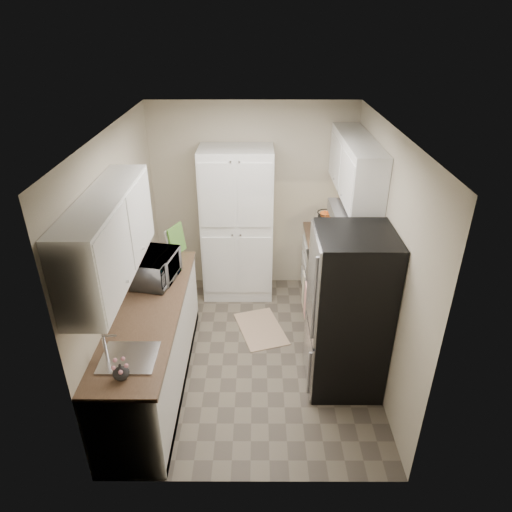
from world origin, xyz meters
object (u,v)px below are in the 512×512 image
Objects in this scene: microwave at (156,268)px; toaster_oven at (326,225)px; wine_bottle at (155,257)px; refrigerator at (349,313)px; pantry_cabinet at (237,225)px; electric_range at (336,299)px.

toaster_oven is (1.93, 1.15, -0.03)m from microwave.
microwave is 0.28m from wine_bottle.
refrigerator is at bearing -93.02° from microwave.
refrigerator is (1.14, -1.73, -0.15)m from pantry_cabinet.
refrigerator is at bearing -92.48° from electric_range.
wine_bottle is at bearing 159.29° from refrigerator.
electric_range is at bearing -71.27° from toaster_oven.
electric_range is 2.12m from wine_bottle.
refrigerator is 2.15m from wine_bottle.
pantry_cabinet reaches higher than toaster_oven.
electric_range is (1.17, -0.93, -0.52)m from pantry_cabinet.
pantry_cabinet is 1.30m from wine_bottle.
pantry_cabinet reaches higher than wine_bottle.
microwave is 1.29× the size of toaster_oven.
wine_bottle is (-0.87, -0.97, 0.06)m from pantry_cabinet.
microwave reaches higher than wine_bottle.
refrigerator is 4.01× the size of toaster_oven.
pantry_cabinet is at bearing -169.02° from toaster_oven.
pantry_cabinet is at bearing -21.73° from microwave.
toaster_oven is at bearing 93.07° from electric_range.
wine_bottle is at bearing -178.83° from electric_range.
electric_range is at bearing -38.22° from pantry_cabinet.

